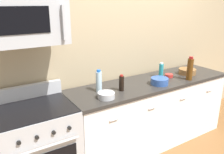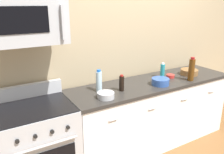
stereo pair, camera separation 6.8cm
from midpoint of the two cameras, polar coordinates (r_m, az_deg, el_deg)
ground_plane at (r=3.52m, az=8.51°, el=-15.31°), size 6.52×6.52×0.00m
back_wall at (r=3.32m, az=4.98°, el=8.01°), size 5.43×0.10×2.70m
counter_unit at (r=3.29m, az=8.89°, el=-8.60°), size 2.34×0.66×0.92m
range_oven at (r=2.67m, az=-18.38°, el=-16.04°), size 0.76×0.69×1.07m
microwave at (r=2.29m, az=-21.87°, el=12.43°), size 0.74×0.44×0.40m
bottle_water_clear at (r=2.69m, az=-3.99°, el=-1.07°), size 0.07×0.07×0.26m
bottle_dish_soap at (r=3.28m, az=11.47°, el=1.66°), size 0.06×0.06×0.21m
bottle_soy_sauce_dark at (r=2.72m, az=1.65°, el=-1.54°), size 0.06×0.06×0.20m
bottle_wine_amber at (r=3.24m, az=18.14°, el=1.89°), size 0.08×0.08×0.32m
bowl_red_small at (r=3.32m, az=13.32°, el=0.36°), size 0.11×0.11×0.04m
bowl_blue_mixing at (r=3.00m, az=11.04°, el=-0.97°), size 0.22×0.22×0.08m
bowl_steel_prep at (r=2.53m, az=-2.21°, el=-4.50°), size 0.19×0.19×0.07m
bowl_wooden_salad at (r=3.53m, az=17.58°, el=1.38°), size 0.25×0.25×0.08m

